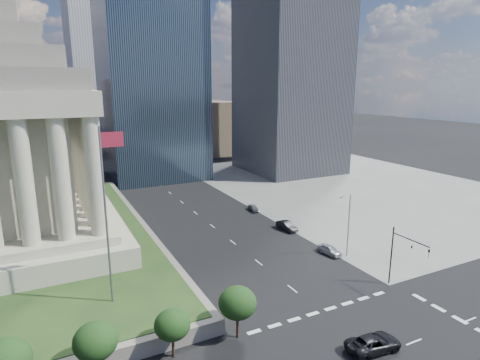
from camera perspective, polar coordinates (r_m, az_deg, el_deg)
ground at (r=125.42m, az=-13.40°, el=0.96°), size 500.00×500.00×0.00m
sidewalk_ne at (r=111.43m, az=15.62°, el=-0.68°), size 68.00×90.00×0.03m
flagpole at (r=45.78m, az=-18.42°, el=-3.67°), size 2.52×0.24×20.00m
midrise_glass at (r=118.40m, az=-12.63°, el=14.92°), size 26.00×26.00×60.00m
highrise_ne at (r=127.90m, az=7.48°, el=24.00°), size 26.00×28.00×100.00m
building_filler_ne at (r=161.79m, az=-4.98°, el=7.56°), size 20.00×30.00×20.00m
building_filler_nw at (r=150.07m, az=-27.75°, el=7.19°), size 24.00×30.00×28.00m
traffic_signal_ne at (r=56.03m, az=22.18°, el=-9.41°), size 0.30×5.74×8.00m
street_lamp_north at (r=63.80m, az=15.10°, el=-5.72°), size 2.13×0.22×10.00m
pickup_truck at (r=45.30m, az=18.46°, el=-21.16°), size 3.16×6.00×1.61m
parked_sedan_near at (r=65.56m, az=12.65°, el=-9.66°), size 4.47×2.14×1.47m
parked_sedan_mid at (r=74.73m, az=6.68°, el=-6.49°), size 4.87×2.01×1.57m
parked_sedan_far at (r=85.15m, az=1.95°, el=-4.00°), size 1.95×4.01×1.32m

